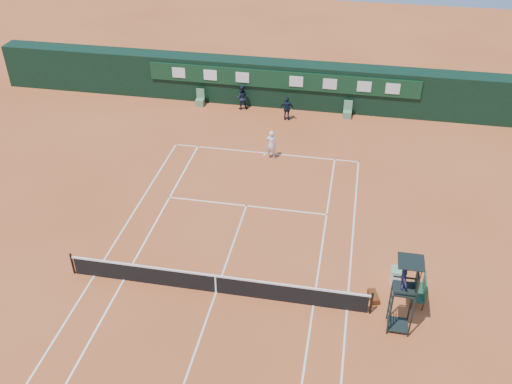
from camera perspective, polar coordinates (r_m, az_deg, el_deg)
ground at (r=24.46m, az=-4.01°, el=-9.97°), size 90.00×90.00×0.00m
court_lines at (r=24.45m, az=-4.01°, el=-9.96°), size 11.05×23.85×0.01m
tennis_net at (r=24.11m, az=-4.06°, el=-9.10°), size 12.90×0.10×1.10m
back_wall at (r=39.17m, az=2.70°, el=10.78°), size 40.00×1.65×3.00m
linesman_chair_left at (r=39.61m, az=-5.61°, el=9.04°), size 0.55×0.50×1.15m
linesman_chair_right at (r=38.21m, az=9.11°, el=7.79°), size 0.55×0.50×1.15m
umpire_chair at (r=22.00m, az=14.75°, el=-8.60°), size 0.96×0.95×3.42m
player_bench at (r=24.58m, az=16.15°, el=-9.39°), size 0.55×1.20×1.10m
tennis_bag at (r=24.50m, az=11.65°, el=-10.23°), size 0.53×0.80×0.28m
cooler at (r=25.43m, az=13.94°, el=-8.07°), size 0.57×0.57×0.65m
tennis_ball at (r=28.56m, az=4.39°, el=-2.42°), size 0.06×0.06×0.06m
player at (r=32.90m, az=1.53°, el=4.78°), size 0.65×0.43×1.76m
ball_kid_left at (r=38.75m, az=-1.43°, el=9.45°), size 0.92×0.78×1.66m
ball_kid_right at (r=37.30m, az=3.14°, el=8.32°), size 0.95×0.42×1.60m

